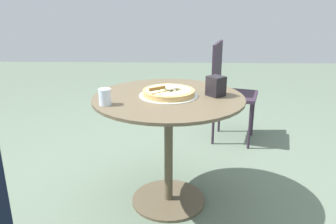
% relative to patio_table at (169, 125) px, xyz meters
% --- Properties ---
extents(ground_plane, '(10.00, 10.00, 0.00)m').
position_rel_patio_table_xyz_m(ground_plane, '(0.00, 0.00, -0.55)').
color(ground_plane, '#576756').
extents(patio_table, '(0.93, 0.93, 0.74)m').
position_rel_patio_table_xyz_m(patio_table, '(0.00, 0.00, 0.00)').
color(patio_table, brown).
rests_on(patio_table, ground).
extents(pizza_on_tray, '(0.36, 0.36, 0.05)m').
position_rel_patio_table_xyz_m(pizza_on_tray, '(-0.00, 0.02, 0.21)').
color(pizza_on_tray, silver).
rests_on(pizza_on_tray, patio_table).
extents(pizza_server, '(0.19, 0.17, 0.02)m').
position_rel_patio_table_xyz_m(pizza_server, '(-0.03, -0.02, 0.25)').
color(pizza_server, silver).
rests_on(pizza_server, pizza_on_tray).
extents(drinking_cup, '(0.07, 0.07, 0.09)m').
position_rel_patio_table_xyz_m(drinking_cup, '(-0.35, -0.18, 0.23)').
color(drinking_cup, silver).
rests_on(drinking_cup, patio_table).
extents(napkin_dispenser, '(0.13, 0.13, 0.12)m').
position_rel_patio_table_xyz_m(napkin_dispenser, '(0.29, 0.02, 0.25)').
color(napkin_dispenser, black).
rests_on(napkin_dispenser, patio_table).
extents(patio_chair_corner, '(0.48, 0.48, 0.92)m').
position_rel_patio_table_xyz_m(patio_chair_corner, '(0.51, 1.08, -0.02)').
color(patio_chair_corner, '#2E2230').
rests_on(patio_chair_corner, ground).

